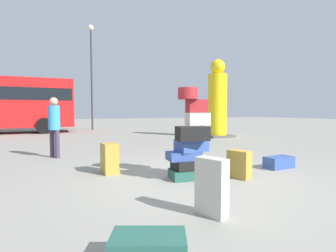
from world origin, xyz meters
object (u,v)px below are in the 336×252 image
(suitcase_tower, at_px, (191,143))
(person_bearded_onlooker, at_px, (54,122))
(suitcase_navy_left_side, at_px, (279,162))
(suitcase_teal_right_side, at_px, (148,249))
(suitcase_tan_behind_tower, at_px, (239,164))
(yellow_dummy_statue, at_px, (217,103))
(suitcase_tan_foreground_far, at_px, (110,158))
(lamp_post, at_px, (91,63))
(suitcase_cream_upright_blue, at_px, (212,187))

(suitcase_tower, distance_m, person_bearded_onlooker, 4.13)
(person_bearded_onlooker, bearing_deg, suitcase_navy_left_side, 17.73)
(suitcase_teal_right_side, height_order, suitcase_tan_behind_tower, suitcase_tan_behind_tower)
(suitcase_tower, relative_size, person_bearded_onlooker, 1.04)
(suitcase_teal_right_side, relative_size, suitcase_tan_behind_tower, 1.19)
(yellow_dummy_statue, bearing_deg, suitcase_tan_foreground_far, -140.82)
(suitcase_tower, height_order, suitcase_navy_left_side, suitcase_tower)
(suitcase_tan_foreground_far, relative_size, suitcase_tan_behind_tower, 1.17)
(suitcase_tan_behind_tower, xyz_separation_m, lamp_post, (-0.60, 14.11, 4.23))
(suitcase_teal_right_side, distance_m, suitcase_tan_foreground_far, 3.27)
(suitcase_tan_behind_tower, height_order, lamp_post, lamp_post)
(suitcase_tower, height_order, yellow_dummy_statue, yellow_dummy_statue)
(suitcase_cream_upright_blue, height_order, suitcase_tan_behind_tower, suitcase_cream_upright_blue)
(suitcase_cream_upright_blue, bearing_deg, suitcase_teal_right_side, -170.53)
(suitcase_tower, height_order, suitcase_tan_behind_tower, suitcase_tower)
(suitcase_tower, distance_m, suitcase_tan_foreground_far, 1.71)
(suitcase_tan_behind_tower, bearing_deg, suitcase_tan_foreground_far, 126.55)
(suitcase_navy_left_side, bearing_deg, suitcase_tan_foreground_far, 160.12)
(suitcase_cream_upright_blue, xyz_separation_m, person_bearded_onlooker, (-1.65, 5.04, 0.62))
(suitcase_navy_left_side, distance_m, person_bearded_onlooker, 5.78)
(suitcase_tower, distance_m, suitcase_tan_behind_tower, 1.01)
(suitcase_tower, bearing_deg, suitcase_navy_left_side, -1.99)
(suitcase_navy_left_side, xyz_separation_m, person_bearded_onlooker, (-4.52, 3.50, 0.85))
(suitcase_navy_left_side, height_order, suitcase_teal_right_side, suitcase_navy_left_side)
(suitcase_cream_upright_blue, distance_m, person_bearded_onlooker, 5.34)
(yellow_dummy_statue, height_order, lamp_post, lamp_post)
(lamp_post, bearing_deg, suitcase_tower, -91.03)
(suitcase_tan_foreground_far, distance_m, person_bearded_onlooker, 2.67)
(suitcase_teal_right_side, height_order, yellow_dummy_statue, yellow_dummy_statue)
(yellow_dummy_statue, xyz_separation_m, lamp_post, (-4.89, 7.46, 2.80))
(suitcase_cream_upright_blue, bearing_deg, suitcase_tan_foreground_far, 83.82)
(suitcase_teal_right_side, bearing_deg, suitcase_cream_upright_blue, 54.81)
(suitcase_teal_right_side, distance_m, suitcase_tan_behind_tower, 3.13)
(suitcase_navy_left_side, height_order, lamp_post, lamp_post)
(suitcase_tower, height_order, lamp_post, lamp_post)
(suitcase_tower, bearing_deg, yellow_dummy_statue, 50.74)
(suitcase_navy_left_side, relative_size, suitcase_teal_right_side, 1.05)
(suitcase_teal_right_side, xyz_separation_m, suitcase_tan_behind_tower, (2.53, 1.84, 0.14))
(suitcase_tan_behind_tower, distance_m, person_bearded_onlooker, 4.98)
(yellow_dummy_statue, relative_size, lamp_post, 0.54)
(suitcase_tan_behind_tower, bearing_deg, suitcase_cream_upright_blue, -160.68)
(suitcase_tan_foreground_far, relative_size, person_bearded_onlooker, 0.37)
(suitcase_tan_behind_tower, bearing_deg, suitcase_teal_right_side, -164.49)
(suitcase_tan_foreground_far, relative_size, yellow_dummy_statue, 0.16)
(person_bearded_onlooker, xyz_separation_m, lamp_post, (2.54, 10.32, 3.52))
(yellow_dummy_statue, distance_m, lamp_post, 9.35)
(suitcase_teal_right_side, bearing_deg, suitcase_tower, 77.63)
(person_bearded_onlooker, bearing_deg, suitcase_cream_upright_blue, -16.36)
(person_bearded_onlooker, bearing_deg, suitcase_teal_right_side, -28.35)
(person_bearded_onlooker, distance_m, yellow_dummy_statue, 7.99)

